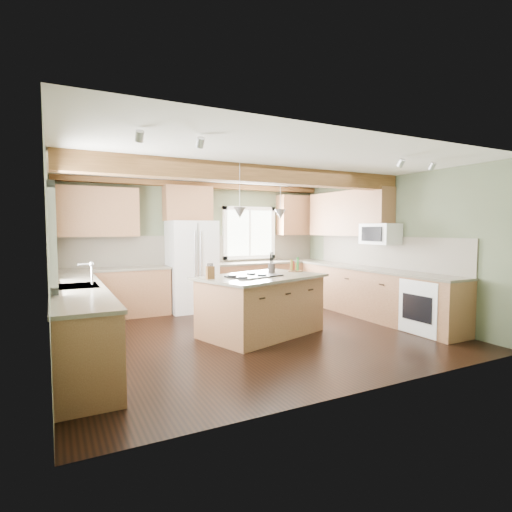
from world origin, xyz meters
TOP-DOWN VIEW (x-y plane):
  - floor at (0.00, 0.00)m, footprint 5.60×5.60m
  - ceiling at (0.00, 0.00)m, footprint 5.60×5.60m
  - wall_back at (0.00, 2.50)m, footprint 5.60×0.00m
  - wall_left at (-2.80, 0.00)m, footprint 0.00×5.00m
  - wall_right at (2.80, 0.00)m, footprint 0.00×5.00m
  - ceiling_beam at (0.00, -0.07)m, footprint 5.55×0.26m
  - soffit_trim at (0.00, 2.40)m, footprint 5.55×0.20m
  - backsplash_back at (0.00, 2.48)m, footprint 5.58×0.03m
  - backsplash_right at (2.78, 0.05)m, footprint 0.03×3.70m
  - base_cab_back_left at (-1.79, 2.20)m, footprint 2.02×0.60m
  - counter_back_left at (-1.79, 2.20)m, footprint 2.06×0.64m
  - base_cab_back_right at (1.49, 2.20)m, footprint 2.62×0.60m
  - counter_back_right at (1.49, 2.20)m, footprint 2.66×0.64m
  - base_cab_left at (-2.50, 0.05)m, footprint 0.60×3.70m
  - counter_left at (-2.50, 0.05)m, footprint 0.64×3.74m
  - base_cab_right at (2.50, 0.05)m, footprint 0.60×3.70m
  - counter_right at (2.50, 0.05)m, footprint 0.64×3.74m
  - upper_cab_back_left at (-1.99, 2.33)m, footprint 1.40×0.35m
  - upper_cab_over_fridge at (-0.30, 2.33)m, footprint 0.96×0.35m
  - upper_cab_right at (2.62, 0.90)m, footprint 0.35×2.20m
  - upper_cab_back_corner at (2.30, 2.33)m, footprint 0.90×0.35m
  - window_left at (-2.78, 0.05)m, footprint 0.04×1.60m
  - window_back at (1.15, 2.48)m, footprint 1.10×0.04m
  - sink at (-2.50, 0.05)m, footprint 0.50×0.65m
  - faucet at (-2.32, 0.05)m, footprint 0.02×0.02m
  - dishwasher at (-2.49, -1.25)m, footprint 0.60×0.60m
  - oven at (2.49, -1.25)m, footprint 0.60×0.72m
  - microwave at (2.58, -0.05)m, footprint 0.40×0.70m
  - pendant_left at (-0.32, -0.20)m, footprint 0.18×0.18m
  - pendant_right at (0.53, 0.07)m, footprint 0.18×0.18m
  - refrigerator at (-0.30, 2.12)m, footprint 0.90×0.74m
  - island at (0.11, -0.07)m, footprint 2.03×1.59m
  - island_top at (0.11, -0.07)m, footprint 2.18×1.73m
  - cooktop at (-0.03, -0.11)m, footprint 0.89×0.73m
  - knife_block at (-0.74, -0.09)m, footprint 0.11×0.08m
  - utensil_crock at (0.46, 0.24)m, footprint 0.12×0.12m
  - bottle_tray at (0.91, 0.21)m, footprint 0.33×0.33m

SIDE VIEW (x-z plane):
  - floor at x=0.00m, z-range 0.00..0.00m
  - dishwasher at x=-2.49m, z-range 0.01..0.85m
  - oven at x=2.49m, z-range 0.01..0.85m
  - base_cab_back_left at x=-1.79m, z-range 0.00..0.88m
  - base_cab_back_right at x=1.49m, z-range 0.00..0.88m
  - base_cab_left at x=-2.50m, z-range 0.00..0.88m
  - base_cab_right at x=2.50m, z-range 0.00..0.88m
  - island at x=0.11m, z-range 0.00..0.88m
  - counter_back_left at x=-1.79m, z-range 0.88..0.92m
  - counter_back_right at x=1.49m, z-range 0.88..0.92m
  - counter_left at x=-2.50m, z-range 0.88..0.92m
  - counter_right at x=2.50m, z-range 0.88..0.92m
  - refrigerator at x=-0.30m, z-range 0.00..1.80m
  - island_top at x=0.11m, z-range 0.88..0.92m
  - sink at x=-2.50m, z-range 0.89..0.92m
  - cooktop at x=-0.03m, z-range 0.92..0.94m
  - utensil_crock at x=0.46m, z-range 0.92..1.08m
  - knife_block at x=-0.74m, z-range 0.92..1.10m
  - bottle_tray at x=0.91m, z-range 0.92..1.15m
  - faucet at x=-2.32m, z-range 0.91..1.19m
  - backsplash_back at x=0.00m, z-range 0.92..1.50m
  - backsplash_right at x=2.78m, z-range 0.92..1.50m
  - wall_back at x=0.00m, z-range -1.50..4.10m
  - wall_left at x=-2.80m, z-range -1.20..3.80m
  - wall_right at x=2.80m, z-range -1.20..3.80m
  - window_back at x=1.15m, z-range 1.05..2.05m
  - window_left at x=-2.78m, z-range 1.02..2.08m
  - microwave at x=2.58m, z-range 1.36..1.74m
  - pendant_left at x=-0.32m, z-range 1.80..1.96m
  - pendant_right at x=0.53m, z-range 1.80..1.96m
  - upper_cab_back_left at x=-1.99m, z-range 1.50..2.40m
  - upper_cab_right at x=2.62m, z-range 1.50..2.40m
  - upper_cab_back_corner at x=2.30m, z-range 1.50..2.40m
  - upper_cab_over_fridge at x=-0.30m, z-range 1.80..2.50m
  - ceiling_beam at x=0.00m, z-range 2.34..2.60m
  - soffit_trim at x=0.00m, z-range 2.49..2.59m
  - ceiling at x=0.00m, z-range 2.60..2.60m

